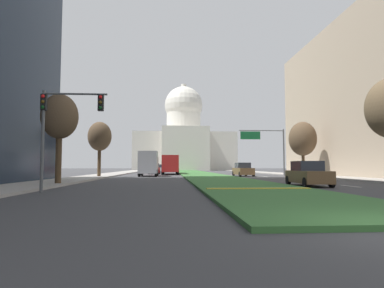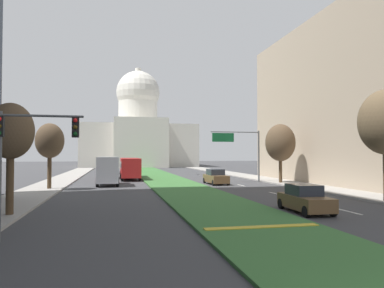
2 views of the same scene
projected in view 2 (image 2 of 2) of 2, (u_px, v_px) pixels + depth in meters
ground_plane at (158, 177)px, 56.98m from camera, size 260.00×260.00×0.00m
grass_median at (162, 178)px, 51.91m from camera, size 6.07×93.40×0.14m
median_curb_nose at (262, 227)px, 16.60m from camera, size 5.46×0.50×0.04m
lane_dashes_right at (230, 183)px, 44.68m from camera, size 0.16×43.09×0.01m
sidewalk_left at (56, 182)px, 44.01m from camera, size 4.00×93.40×0.15m
sidewalk_right at (266, 179)px, 49.66m from camera, size 4.00×93.40×0.15m
midrise_block_right at (366, 103)px, 43.68m from camera, size 14.71×32.36×19.41m
capitol_building at (138, 135)px, 107.22m from camera, size 31.89×28.29×29.26m
traffic_light_near_left at (23, 146)px, 14.59m from camera, size 3.34×0.35×5.20m
overhead_guide_sign at (241, 145)px, 45.72m from camera, size 6.43×0.20×6.50m
street_tree_left_near at (11, 133)px, 20.22m from camera, size 2.52×2.52×6.36m
street_tree_left_mid at (50, 141)px, 35.52m from camera, size 2.74×2.74×6.54m
street_tree_right_mid at (280, 143)px, 43.19m from camera, size 3.54×3.54×7.10m
sedan_lead_stopped at (305, 199)px, 21.82m from camera, size 2.01×4.34×1.66m
sedan_midblock at (216, 177)px, 42.32m from camera, size 2.05×4.65×1.77m
sedan_distant at (111, 173)px, 52.90m from camera, size 1.93×4.53×1.77m
sedan_far_horizon at (112, 169)px, 66.90m from camera, size 2.10×4.31×1.67m
box_truck_delivery at (108, 170)px, 40.69m from camera, size 2.40×6.40×3.20m
city_bus at (130, 167)px, 51.08m from camera, size 2.62×11.00×2.95m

